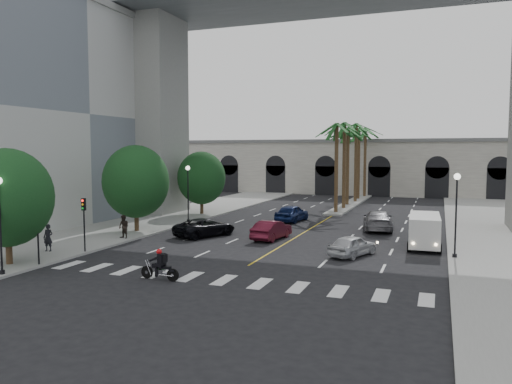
% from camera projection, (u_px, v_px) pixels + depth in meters
% --- Properties ---
extents(ground, '(140.00, 140.00, 0.00)m').
position_uv_depth(ground, '(235.00, 273.00, 27.37)').
color(ground, black).
rests_on(ground, ground).
extents(sidewalk_left, '(8.00, 100.00, 0.15)m').
position_uv_depth(sidewalk_left, '(149.00, 222.00, 46.57)').
color(sidewalk_left, gray).
rests_on(sidewalk_left, ground).
extents(sidewalk_right, '(8.00, 100.00, 0.15)m').
position_uv_depth(sidewalk_right, '(505.00, 243.00, 36.19)').
color(sidewalk_right, gray).
rests_on(sidewalk_right, ground).
extents(median, '(2.00, 24.00, 0.20)m').
position_uv_depth(median, '(351.00, 204.00, 62.88)').
color(median, gray).
rests_on(median, ground).
extents(building_left, '(16.50, 32.50, 20.60)m').
position_uv_depth(building_left, '(20.00, 113.00, 47.08)').
color(building_left, '#BBBBB6').
rests_on(building_left, ground).
extents(pier_building, '(71.00, 10.50, 8.50)m').
position_uv_depth(pier_building, '(370.00, 167.00, 78.42)').
color(pier_building, beige).
rests_on(pier_building, ground).
extents(bridge, '(75.00, 13.00, 26.00)m').
position_uv_depth(bridge, '(363.00, 21.00, 45.23)').
color(bridge, gray).
rests_on(bridge, ground).
extents(palm_a, '(3.20, 3.20, 10.30)m').
position_uv_depth(palm_a, '(337.00, 128.00, 52.79)').
color(palm_a, '#47331E').
rests_on(palm_a, ground).
extents(palm_b, '(3.20, 3.20, 10.60)m').
position_uv_depth(palm_b, '(345.00, 127.00, 56.47)').
color(palm_b, '#47331E').
rests_on(palm_b, ground).
extents(palm_c, '(3.20, 3.20, 10.10)m').
position_uv_depth(palm_c, '(348.00, 133.00, 60.35)').
color(palm_c, '#47331E').
rests_on(palm_c, ground).
extents(palm_d, '(3.20, 3.20, 10.90)m').
position_uv_depth(palm_d, '(356.00, 128.00, 63.91)').
color(palm_d, '#47331E').
rests_on(palm_d, ground).
extents(palm_e, '(3.20, 3.20, 10.40)m').
position_uv_depth(palm_e, '(359.00, 133.00, 67.77)').
color(palm_e, '#47331E').
rests_on(palm_e, ground).
extents(palm_f, '(3.20, 3.20, 10.70)m').
position_uv_depth(palm_f, '(366.00, 132.00, 71.39)').
color(palm_f, '#47331E').
rests_on(palm_f, ground).
extents(street_tree_near, '(5.20, 5.20, 6.89)m').
position_uv_depth(street_tree_near, '(7.00, 198.00, 28.73)').
color(street_tree_near, '#382616').
rests_on(street_tree_near, ground).
extents(street_tree_mid, '(5.44, 5.44, 7.21)m').
position_uv_depth(street_tree_mid, '(136.00, 182.00, 40.87)').
color(street_tree_mid, '#382616').
rests_on(street_tree_mid, ground).
extents(street_tree_far, '(5.04, 5.04, 6.68)m').
position_uv_depth(street_tree_far, '(202.00, 178.00, 52.11)').
color(street_tree_far, '#382616').
rests_on(street_tree_far, ground).
extents(lamp_post_left_near, '(0.40, 0.40, 5.35)m').
position_uv_depth(lamp_post_left_near, '(0.00, 217.00, 26.37)').
color(lamp_post_left_near, black).
rests_on(lamp_post_left_near, ground).
extents(lamp_post_left_far, '(0.40, 0.40, 5.35)m').
position_uv_depth(lamp_post_left_far, '(188.00, 189.00, 46.00)').
color(lamp_post_left_far, black).
rests_on(lamp_post_left_far, ground).
extents(lamp_post_right, '(0.40, 0.40, 5.35)m').
position_uv_depth(lamp_post_right, '(456.00, 208.00, 30.64)').
color(lamp_post_right, black).
rests_on(lamp_post_right, ground).
extents(traffic_signal_near, '(0.25, 0.18, 3.65)m').
position_uv_depth(traffic_signal_near, '(38.00, 224.00, 28.73)').
color(traffic_signal_near, black).
rests_on(traffic_signal_near, ground).
extents(traffic_signal_far, '(0.25, 0.18, 3.65)m').
position_uv_depth(traffic_signal_far, '(84.00, 216.00, 32.47)').
color(traffic_signal_far, black).
rests_on(traffic_signal_far, ground).
extents(motorcycle_rider, '(2.28, 0.61, 1.64)m').
position_uv_depth(motorcycle_rider, '(161.00, 266.00, 25.91)').
color(motorcycle_rider, black).
rests_on(motorcycle_rider, ground).
extents(car_a, '(2.95, 4.29, 1.36)m').
position_uv_depth(car_a, '(352.00, 245.00, 31.88)').
color(car_a, '#B5B6BA').
rests_on(car_a, ground).
extents(car_b, '(2.04, 4.56, 1.45)m').
position_uv_depth(car_b, '(272.00, 230.00, 37.89)').
color(car_b, '#4D0F1E').
rests_on(car_b, ground).
extents(car_c, '(4.31, 5.65, 1.42)m').
position_uv_depth(car_c, '(205.00, 227.00, 39.31)').
color(car_c, black).
rests_on(car_c, ground).
extents(car_d, '(3.24, 6.06, 1.67)m').
position_uv_depth(car_d, '(378.00, 220.00, 42.31)').
color(car_d, slate).
rests_on(car_d, ground).
extents(car_e, '(2.46, 4.96, 1.62)m').
position_uv_depth(car_e, '(292.00, 213.00, 47.46)').
color(car_e, '#101F4E').
rests_on(car_e, ground).
extents(cargo_van, '(2.31, 5.42, 2.28)m').
position_uv_depth(cargo_van, '(424.00, 230.00, 34.51)').
color(cargo_van, silver).
rests_on(cargo_van, ground).
extents(pedestrian_a, '(0.70, 0.51, 1.78)m').
position_uv_depth(pedestrian_a, '(48.00, 238.00, 32.67)').
color(pedestrian_a, black).
rests_on(pedestrian_a, sidewalk_left).
extents(pedestrian_b, '(1.00, 0.87, 1.76)m').
position_uv_depth(pedestrian_b, '(124.00, 227.00, 37.45)').
color(pedestrian_b, black).
rests_on(pedestrian_b, sidewalk_left).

